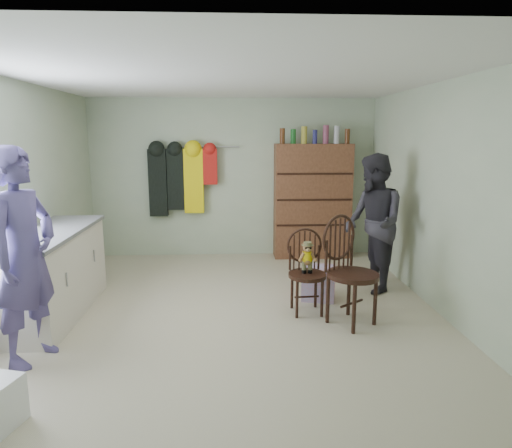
{
  "coord_description": "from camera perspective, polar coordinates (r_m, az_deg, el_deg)",
  "views": [
    {
      "loc": [
        -0.0,
        -4.81,
        1.93
      ],
      "look_at": [
        0.25,
        0.2,
        0.95
      ],
      "focal_mm": 32.0,
      "sensor_mm": 36.0,
      "label": 1
    }
  ],
  "objects": [
    {
      "name": "ground_plane",
      "position": [
        5.19,
        -2.7,
        -10.81
      ],
      "size": [
        5.0,
        5.0,
        0.0
      ],
      "primitive_type": "plane",
      "color": "beige",
      "rests_on": "ground"
    },
    {
      "name": "room_walls",
      "position": [
        5.36,
        -2.87,
        7.27
      ],
      "size": [
        5.0,
        5.0,
        5.0
      ],
      "color": "#B7C4A4",
      "rests_on": "ground"
    },
    {
      "name": "counter",
      "position": [
        5.39,
        -24.04,
        -5.62
      ],
      "size": [
        0.64,
        1.86,
        0.94
      ],
      "color": "silver",
      "rests_on": "ground"
    },
    {
      "name": "chair_front",
      "position": [
        5.05,
        6.31,
        -5.18
      ],
      "size": [
        0.44,
        0.44,
        0.92
      ],
      "rotation": [
        0.0,
        0.0,
        0.07
      ],
      "color": "black",
      "rests_on": "ground"
    },
    {
      "name": "chair_far",
      "position": [
        4.8,
        11.42,
        -5.19
      ],
      "size": [
        0.7,
        0.7,
        1.13
      ],
      "rotation": [
        0.0,
        0.0,
        0.63
      ],
      "color": "black",
      "rests_on": "ground"
    },
    {
      "name": "striped_bag",
      "position": [
        5.52,
        7.82,
        -7.31
      ],
      "size": [
        0.44,
        0.38,
        0.4
      ],
      "primitive_type": "cube",
      "rotation": [
        0.0,
        0.0,
        -0.25
      ],
      "color": "pink",
      "rests_on": "ground"
    },
    {
      "name": "person_left",
      "position": [
        4.31,
        -26.97,
        -3.64
      ],
      "size": [
        0.61,
        0.77,
        1.85
      ],
      "primitive_type": "imported",
      "rotation": [
        0.0,
        0.0,
        1.29
      ],
      "color": "#554A88",
      "rests_on": "ground"
    },
    {
      "name": "person_right",
      "position": [
        5.82,
        14.4,
        0.1
      ],
      "size": [
        0.7,
        0.87,
        1.72
      ],
      "primitive_type": "imported",
      "rotation": [
        0.0,
        0.0,
        -1.52
      ],
      "color": "#2D2B33",
      "rests_on": "ground"
    },
    {
      "name": "dresser",
      "position": [
        7.29,
        7.05,
        2.96
      ],
      "size": [
        1.2,
        0.39,
        2.08
      ],
      "color": "brown",
      "rests_on": "ground"
    },
    {
      "name": "coat_rack",
      "position": [
        7.27,
        -9.42,
        5.54
      ],
      "size": [
        1.42,
        0.12,
        1.09
      ],
      "color": "#99999E",
      "rests_on": "ground"
    }
  ]
}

